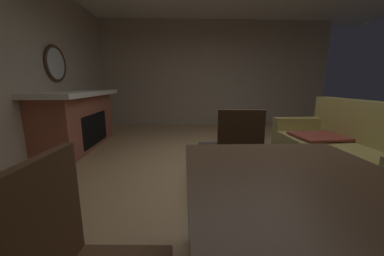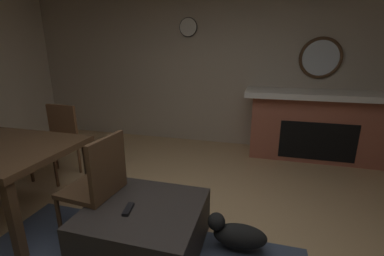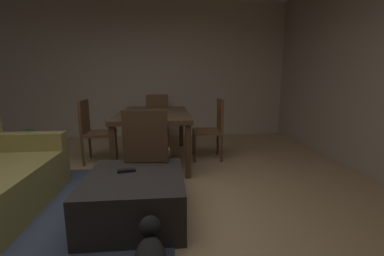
{
  "view_description": "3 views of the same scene",
  "coord_description": "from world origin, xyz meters",
  "px_view_note": "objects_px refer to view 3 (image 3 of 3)",
  "views": [
    {
      "loc": [
        2.59,
        -0.78,
        1.17
      ],
      "look_at": [
        0.45,
        -0.69,
        0.73
      ],
      "focal_mm": 20.51,
      "sensor_mm": 36.0,
      "label": 1
    },
    {
      "loc": [
        -0.61,
        1.48,
        1.58
      ],
      "look_at": [
        -0.14,
        -0.25,
        1.06
      ],
      "focal_mm": 24.28,
      "sensor_mm": 36.0,
      "label": 2
    },
    {
      "loc": [
        -1.86,
        -0.46,
        1.21
      ],
      "look_at": [
        0.52,
        -0.69,
        0.76
      ],
      "focal_mm": 23.55,
      "sensor_mm": 36.0,
      "label": 3
    }
  ],
  "objects_px": {
    "dining_table": "(154,117)",
    "potted_plant": "(31,143)",
    "tv_remote": "(127,171)",
    "dining_chair_east": "(157,115)",
    "small_dog": "(150,256)",
    "dining_chair_south": "(213,125)",
    "dining_chair_north": "(93,128)",
    "ottoman_coffee_table": "(136,197)",
    "dining_chair_west": "(148,148)"
  },
  "relations": [
    {
      "from": "dining_chair_south",
      "to": "dining_chair_north",
      "type": "bearing_deg",
      "value": 89.99
    },
    {
      "from": "dining_table",
      "to": "small_dog",
      "type": "distance_m",
      "value": 2.47
    },
    {
      "from": "potted_plant",
      "to": "small_dog",
      "type": "distance_m",
      "value": 3.38
    },
    {
      "from": "tv_remote",
      "to": "dining_chair_south",
      "type": "bearing_deg",
      "value": -44.22
    },
    {
      "from": "small_dog",
      "to": "tv_remote",
      "type": "bearing_deg",
      "value": 17.35
    },
    {
      "from": "dining_chair_east",
      "to": "dining_chair_north",
      "type": "bearing_deg",
      "value": 144.01
    },
    {
      "from": "tv_remote",
      "to": "potted_plant",
      "type": "xyz_separation_m",
      "value": [
        1.88,
        1.78,
        -0.17
      ]
    },
    {
      "from": "dining_chair_north",
      "to": "tv_remote",
      "type": "bearing_deg",
      "value": -155.26
    },
    {
      "from": "potted_plant",
      "to": "dining_chair_north",
      "type": "bearing_deg",
      "value": -105.39
    },
    {
      "from": "dining_table",
      "to": "dining_chair_south",
      "type": "xyz_separation_m",
      "value": [
        -0.0,
        -0.9,
        -0.14
      ]
    },
    {
      "from": "dining_chair_east",
      "to": "small_dog",
      "type": "relative_size",
      "value": 1.9
    },
    {
      "from": "dining_chair_north",
      "to": "small_dog",
      "type": "xyz_separation_m",
      "value": [
        -2.41,
        -0.99,
        -0.36
      ]
    },
    {
      "from": "dining_chair_north",
      "to": "dining_chair_south",
      "type": "height_order",
      "value": "same"
    },
    {
      "from": "ottoman_coffee_table",
      "to": "potted_plant",
      "type": "bearing_deg",
      "value": 43.32
    },
    {
      "from": "dining_table",
      "to": "dining_chair_east",
      "type": "distance_m",
      "value": 1.25
    },
    {
      "from": "dining_chair_west",
      "to": "dining_chair_east",
      "type": "distance_m",
      "value": 2.48
    },
    {
      "from": "dining_chair_south",
      "to": "potted_plant",
      "type": "xyz_separation_m",
      "value": [
        0.29,
        2.85,
        -0.28
      ]
    },
    {
      "from": "dining_chair_south",
      "to": "dining_chair_east",
      "type": "height_order",
      "value": "same"
    },
    {
      "from": "potted_plant",
      "to": "dining_chair_south",
      "type": "bearing_deg",
      "value": -95.75
    },
    {
      "from": "dining_chair_east",
      "to": "small_dog",
      "type": "distance_m",
      "value": 3.68
    },
    {
      "from": "dining_chair_south",
      "to": "dining_chair_east",
      "type": "bearing_deg",
      "value": 36.0
    },
    {
      "from": "dining_table",
      "to": "dining_chair_west",
      "type": "distance_m",
      "value": 1.25
    },
    {
      "from": "dining_table",
      "to": "potted_plant",
      "type": "xyz_separation_m",
      "value": [
        0.28,
        1.95,
        -0.42
      ]
    },
    {
      "from": "ottoman_coffee_table",
      "to": "dining_chair_south",
      "type": "bearing_deg",
      "value": -30.48
    },
    {
      "from": "dining_table",
      "to": "dining_chair_south",
      "type": "height_order",
      "value": "dining_chair_south"
    },
    {
      "from": "potted_plant",
      "to": "dining_chair_east",
      "type": "bearing_deg",
      "value": -63.78
    },
    {
      "from": "dining_table",
      "to": "dining_chair_west",
      "type": "relative_size",
      "value": 1.83
    },
    {
      "from": "dining_chair_north",
      "to": "dining_chair_south",
      "type": "relative_size",
      "value": 1.0
    },
    {
      "from": "dining_table",
      "to": "dining_chair_north",
      "type": "height_order",
      "value": "dining_chair_north"
    },
    {
      "from": "tv_remote",
      "to": "dining_table",
      "type": "relative_size",
      "value": 0.09
    },
    {
      "from": "ottoman_coffee_table",
      "to": "dining_chair_north",
      "type": "bearing_deg",
      "value": 25.88
    },
    {
      "from": "dining_chair_west",
      "to": "potted_plant",
      "type": "relative_size",
      "value": 2.02
    },
    {
      "from": "dining_chair_west",
      "to": "dining_chair_south",
      "type": "distance_m",
      "value": 1.54
    },
    {
      "from": "dining_chair_east",
      "to": "small_dog",
      "type": "bearing_deg",
      "value": -178.65
    },
    {
      "from": "dining_chair_east",
      "to": "potted_plant",
      "type": "height_order",
      "value": "dining_chair_east"
    },
    {
      "from": "dining_chair_west",
      "to": "potted_plant",
      "type": "height_order",
      "value": "dining_chair_west"
    },
    {
      "from": "dining_chair_north",
      "to": "small_dog",
      "type": "distance_m",
      "value": 2.63
    },
    {
      "from": "ottoman_coffee_table",
      "to": "dining_chair_north",
      "type": "xyz_separation_m",
      "value": [
        1.69,
        0.82,
        0.32
      ]
    },
    {
      "from": "ottoman_coffee_table",
      "to": "dining_chair_north",
      "type": "height_order",
      "value": "dining_chair_north"
    },
    {
      "from": "ottoman_coffee_table",
      "to": "dining_chair_east",
      "type": "xyz_separation_m",
      "value": [
        2.93,
        -0.09,
        0.32
      ]
    },
    {
      "from": "dining_table",
      "to": "dining_chair_east",
      "type": "xyz_separation_m",
      "value": [
        1.24,
        0.0,
        -0.14
      ]
    },
    {
      "from": "small_dog",
      "to": "potted_plant",
      "type": "bearing_deg",
      "value": 36.98
    },
    {
      "from": "dining_chair_north",
      "to": "dining_chair_south",
      "type": "distance_m",
      "value": 1.81
    },
    {
      "from": "ottoman_coffee_table",
      "to": "dining_table",
      "type": "bearing_deg",
      "value": -2.95
    },
    {
      "from": "potted_plant",
      "to": "dining_table",
      "type": "bearing_deg",
      "value": -98.26
    },
    {
      "from": "tv_remote",
      "to": "dining_chair_west",
      "type": "relative_size",
      "value": 0.17
    },
    {
      "from": "dining_table",
      "to": "dining_chair_south",
      "type": "relative_size",
      "value": 1.83
    },
    {
      "from": "ottoman_coffee_table",
      "to": "dining_table",
      "type": "xyz_separation_m",
      "value": [
        1.69,
        -0.09,
        0.47
      ]
    },
    {
      "from": "dining_table",
      "to": "potted_plant",
      "type": "distance_m",
      "value": 2.01
    },
    {
      "from": "tv_remote",
      "to": "ottoman_coffee_table",
      "type": "bearing_deg",
      "value": -147.89
    }
  ]
}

